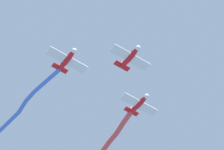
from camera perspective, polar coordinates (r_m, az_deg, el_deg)
airplane_lead at (r=72.17m, az=2.17°, el=2.16°), size 5.74×6.15×1.73m
airplane_left_wing at (r=78.28m, az=3.27°, el=-3.54°), size 5.76×6.12×1.73m
smoke_trail_left_wing at (r=84.33m, az=-0.53°, el=-8.46°), size 14.48×9.97×1.53m
airplane_right_wing at (r=73.11m, az=-5.49°, el=1.85°), size 5.79×6.10×1.73m
smoke_trail_right_wing at (r=80.70m, az=-10.83°, el=-3.78°), size 14.77×16.04×1.55m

